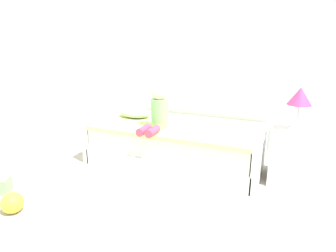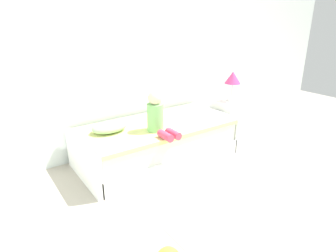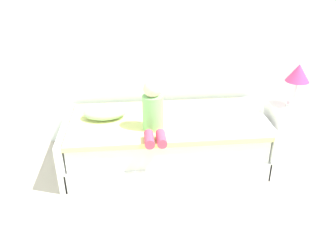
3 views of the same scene
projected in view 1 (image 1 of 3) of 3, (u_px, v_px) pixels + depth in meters
The scene contains 9 objects.
wall_rear at pixel (236, 44), 3.63m from camera, with size 7.20×0.10×2.90m, color silver.
bed at pixel (176, 144), 3.67m from camera, with size 2.11×1.00×0.50m.
nightstand at pixel (292, 156), 3.14m from camera, with size 0.44×0.44×0.60m, color white.
table_lamp at pixel (300, 98), 2.95m from camera, with size 0.24×0.24×0.45m.
child_figure at pixel (158, 111), 3.38m from camera, with size 0.20×0.51×0.50m.
pillow at pixel (135, 113), 3.89m from camera, with size 0.44×0.30×0.13m, color #99CC8C.
toy_ball at pixel (12, 203), 2.63m from camera, with size 0.20×0.20×0.20m, color yellow.
area_rug at pixel (129, 218), 2.57m from camera, with size 1.60×1.10×0.01m, color #B2D189.
toy_block at pixel (1, 186), 2.98m from camera, with size 0.16×0.16×0.16m, color #7FD872.
Camera 1 is at (0.69, -1.20, 1.54)m, focal length 31.19 mm.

